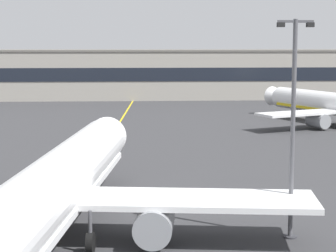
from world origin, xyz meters
TOP-DOWN VIEW (x-y plane):
  - taxiway_centreline at (0.00, 30.00)m, footprint 11.15×179.69m
  - airliner_foreground at (-0.53, 11.54)m, footprint 32.35×41.49m
  - apron_lamp_post at (14.20, 11.79)m, footprint 2.24×0.90m
  - safety_cone_by_nose_gear at (0.77, 26.54)m, footprint 0.44×0.44m
  - terminal_building at (7.01, 110.02)m, footprint 114.01×12.40m

SIDE VIEW (x-z plane):
  - taxiway_centreline at x=0.00m, z-range 0.00..0.01m
  - safety_cone_by_nose_gear at x=0.77m, z-range -0.02..0.53m
  - airliner_foreground at x=-0.53m, z-range -2.46..9.19m
  - terminal_building at x=7.01m, z-range 0.01..10.63m
  - apron_lamp_post at x=14.20m, z-range 0.31..13.92m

